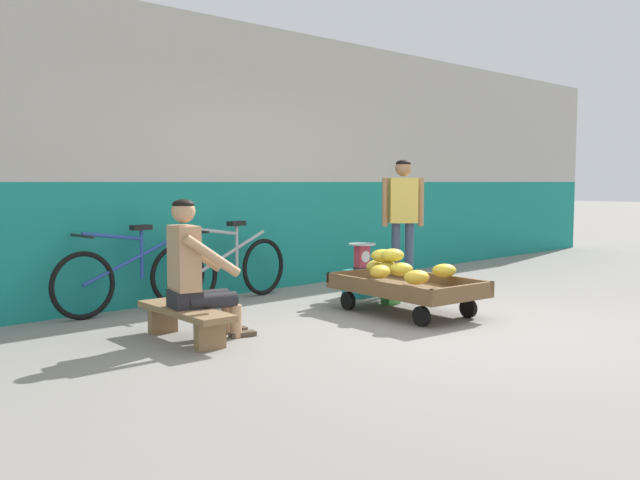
# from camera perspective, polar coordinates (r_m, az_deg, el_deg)

# --- Properties ---
(ground_plane) EXTENTS (80.00, 80.00, 0.00)m
(ground_plane) POSITION_cam_1_polar(r_m,az_deg,el_deg) (6.18, 9.66, -7.17)
(ground_plane) COLOR gray
(back_wall) EXTENTS (16.00, 0.30, 3.06)m
(back_wall) POSITION_cam_1_polar(r_m,az_deg,el_deg) (8.08, -6.75, 6.59)
(back_wall) COLOR #19847A
(back_wall) RESTS_ON ground
(banana_cart) EXTENTS (0.98, 1.52, 0.36)m
(banana_cart) POSITION_cam_1_polar(r_m,az_deg,el_deg) (6.77, 7.13, -4.03)
(banana_cart) COLOR brown
(banana_cart) RESTS_ON ground
(banana_pile) EXTENTS (0.86, 1.02, 0.26)m
(banana_pile) POSITION_cam_1_polar(r_m,az_deg,el_deg) (6.76, 6.38, -2.19)
(banana_pile) COLOR gold
(banana_pile) RESTS_ON banana_cart
(low_bench) EXTENTS (0.37, 1.12, 0.27)m
(low_bench) POSITION_cam_1_polar(r_m,az_deg,el_deg) (5.69, -11.05, -6.18)
(low_bench) COLOR olive
(low_bench) RESTS_ON ground
(vendor_seated) EXTENTS (0.73, 0.57, 1.14)m
(vendor_seated) POSITION_cam_1_polar(r_m,az_deg,el_deg) (5.66, -10.27, -2.46)
(vendor_seated) COLOR tan
(vendor_seated) RESTS_ON ground
(plastic_crate) EXTENTS (0.36, 0.28, 0.30)m
(plastic_crate) POSITION_cam_1_polar(r_m,az_deg,el_deg) (7.75, 3.47, -3.55)
(plastic_crate) COLOR #19847F
(plastic_crate) RESTS_ON ground
(weighing_scale) EXTENTS (0.30, 0.30, 0.29)m
(weighing_scale) POSITION_cam_1_polar(r_m,az_deg,el_deg) (7.72, 3.49, -1.32)
(weighing_scale) COLOR #28282D
(weighing_scale) RESTS_ON plastic_crate
(bicycle_near_left) EXTENTS (1.66, 0.48, 0.86)m
(bicycle_near_left) POSITION_cam_1_polar(r_m,az_deg,el_deg) (6.99, -15.18, -2.95)
(bicycle_near_left) COLOR black
(bicycle_near_left) RESTS_ON ground
(bicycle_far_left) EXTENTS (1.65, 0.48, 0.86)m
(bicycle_far_left) POSITION_cam_1_polar(r_m,az_deg,el_deg) (7.47, -7.44, -2.33)
(bicycle_far_left) COLOR black
(bicycle_far_left) RESTS_ON ground
(customer_adult) EXTENTS (0.40, 0.36, 1.53)m
(customer_adult) POSITION_cam_1_polar(r_m,az_deg,el_deg) (8.11, 6.84, 2.49)
(customer_adult) COLOR #38425B
(customer_adult) RESTS_ON ground
(shopping_bag) EXTENTS (0.18, 0.12, 0.24)m
(shopping_bag) POSITION_cam_1_polar(r_m,az_deg,el_deg) (7.29, 5.84, -4.34)
(shopping_bag) COLOR green
(shopping_bag) RESTS_ON ground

